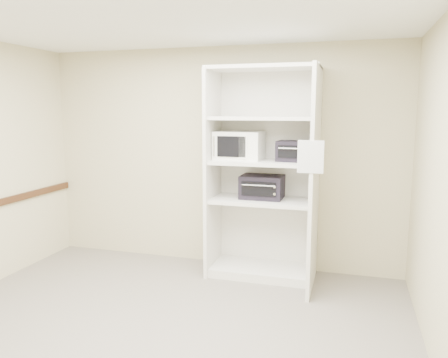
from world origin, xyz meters
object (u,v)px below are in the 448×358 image
(toaster_oven_lower, at_px, (262,187))
(microwave, at_px, (239,145))
(toaster_oven_upper, at_px, (295,151))
(shelving_unit, at_px, (267,181))

(toaster_oven_lower, bearing_deg, microwave, -179.96)
(microwave, relative_size, toaster_oven_upper, 1.36)
(shelving_unit, distance_m, microwave, 0.53)
(shelving_unit, bearing_deg, microwave, 171.03)
(microwave, bearing_deg, toaster_oven_lower, 0.88)
(shelving_unit, relative_size, toaster_oven_lower, 5.01)
(toaster_oven_upper, bearing_deg, toaster_oven_lower, -179.88)
(microwave, height_order, toaster_oven_lower, microwave)
(microwave, relative_size, toaster_oven_lower, 1.12)
(toaster_oven_upper, bearing_deg, shelving_unit, -171.54)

